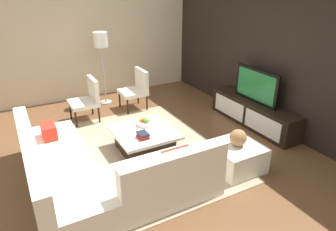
{
  "coord_description": "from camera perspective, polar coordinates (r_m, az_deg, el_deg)",
  "views": [
    {
      "loc": [
        4.0,
        -1.69,
        2.65
      ],
      "look_at": [
        -0.2,
        0.6,
        0.51
      ],
      "focal_mm": 32.57,
      "sensor_mm": 36.0,
      "label": 1
    }
  ],
  "objects": [
    {
      "name": "ground_plane",
      "position": [
        5.09,
        -4.92,
        -7.35
      ],
      "size": [
        14.0,
        14.0,
        0.0
      ],
      "primitive_type": "plane",
      "color": "brown"
    },
    {
      "name": "feature_wall_back",
      "position": [
        6.07,
        18.94,
        10.97
      ],
      "size": [
        6.4,
        0.12,
        2.8
      ],
      "primitive_type": "cube",
      "color": "black",
      "rests_on": "ground"
    },
    {
      "name": "side_wall_left",
      "position": [
        7.55,
        -14.16,
        13.89
      ],
      "size": [
        0.12,
        5.2,
        2.8
      ],
      "primitive_type": "cube",
      "color": "beige",
      "rests_on": "ground"
    },
    {
      "name": "area_rug",
      "position": [
        5.17,
        -5.38,
        -6.79
      ],
      "size": [
        3.26,
        2.5,
        0.01
      ],
      "primitive_type": "cube",
      "color": "tan",
      "rests_on": "ground"
    },
    {
      "name": "media_console",
      "position": [
        6.21,
        15.6,
        0.43
      ],
      "size": [
        2.05,
        0.45,
        0.5
      ],
      "color": "black",
      "rests_on": "ground"
    },
    {
      "name": "television",
      "position": [
        6.01,
        16.21,
        5.4
      ],
      "size": [
        1.06,
        0.06,
        0.64
      ],
      "color": "black",
      "rests_on": "media_console"
    },
    {
      "name": "sectional_couch",
      "position": [
        4.29,
        -13.6,
        -10.32
      ],
      "size": [
        2.53,
        2.28,
        0.79
      ],
      "color": "silver",
      "rests_on": "ground"
    },
    {
      "name": "coffee_table",
      "position": [
        5.1,
        -4.44,
        -4.63
      ],
      "size": [
        1.0,
        0.96,
        0.38
      ],
      "color": "black",
      "rests_on": "ground"
    },
    {
      "name": "accent_chair_near",
      "position": [
        6.33,
        -14.79,
        3.3
      ],
      "size": [
        0.57,
        0.54,
        0.87
      ],
      "rotation": [
        0.0,
        0.0,
        0.03
      ],
      "color": "black",
      "rests_on": "ground"
    },
    {
      "name": "floor_lamp",
      "position": [
        6.95,
        -12.45,
        12.83
      ],
      "size": [
        0.31,
        0.31,
        1.62
      ],
      "color": "#A5A5AA",
      "rests_on": "ground"
    },
    {
      "name": "ottoman",
      "position": [
        4.75,
        12.62,
        -7.55
      ],
      "size": [
        0.7,
        0.7,
        0.4
      ],
      "primitive_type": "cube",
      "color": "silver",
      "rests_on": "ground"
    },
    {
      "name": "fruit_bowl",
      "position": [
        5.18,
        -4.36,
        -1.28
      ],
      "size": [
        0.28,
        0.28,
        0.13
      ],
      "color": "silver",
      "rests_on": "coffee_table"
    },
    {
      "name": "accent_chair_far",
      "position": [
        6.76,
        -5.9,
        5.33
      ],
      "size": [
        0.57,
        0.53,
        0.87
      ],
      "rotation": [
        0.0,
        0.0,
        0.18
      ],
      "color": "black",
      "rests_on": "ground"
    },
    {
      "name": "decorative_ball",
      "position": [
        4.59,
        12.98,
        -4.08
      ],
      "size": [
        0.25,
        0.25,
        0.25
      ],
      "primitive_type": "sphere",
      "color": "#997247",
      "rests_on": "ottoman"
    },
    {
      "name": "book_stack",
      "position": [
        4.78,
        -4.71,
        -3.73
      ],
      "size": [
        0.21,
        0.16,
        0.09
      ],
      "color": "maroon",
      "rests_on": "coffee_table"
    }
  ]
}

